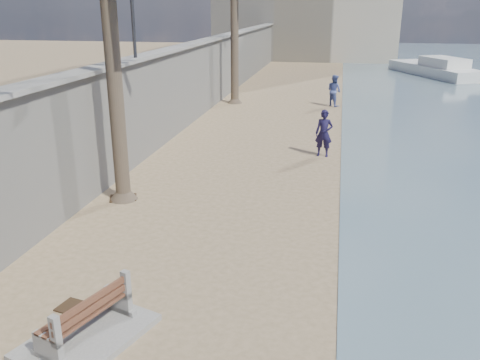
{
  "coord_description": "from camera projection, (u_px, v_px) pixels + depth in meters",
  "views": [
    {
      "loc": [
        1.77,
        -4.68,
        5.32
      ],
      "look_at": [
        -0.5,
        7.0,
        1.2
      ],
      "focal_mm": 38.0,
      "sensor_mm": 36.0,
      "label": 1
    }
  ],
  "objects": [
    {
      "name": "seawall",
      "position": [
        197.0,
        80.0,
        25.32
      ],
      "size": [
        0.45,
        70.0,
        3.5
      ],
      "primitive_type": "cube",
      "color": "gray",
      "rests_on": "ground_plane"
    },
    {
      "name": "wall_cap",
      "position": [
        196.0,
        43.0,
        24.73
      ],
      "size": [
        0.8,
        70.0,
        0.12
      ],
      "primitive_type": "cube",
      "color": "gray",
      "rests_on": "seawall"
    },
    {
      "name": "bench_far",
      "position": [
        86.0,
        320.0,
        8.39
      ],
      "size": [
        2.05,
        2.48,
        0.89
      ],
      "color": "gray",
      "rests_on": "ground_plane"
    },
    {
      "name": "person_a",
      "position": [
        324.0,
        130.0,
        18.51
      ],
      "size": [
        0.77,
        0.58,
        1.98
      ],
      "primitive_type": "imported",
      "rotation": [
        0.0,
        0.0,
        -0.14
      ],
      "color": "#171232",
      "rests_on": "ground_plane"
    },
    {
      "name": "person_b",
      "position": [
        334.0,
        89.0,
        27.8
      ],
      "size": [
        1.15,
        1.15,
        1.9
      ],
      "primitive_type": "imported",
      "rotation": [
        0.0,
        0.0,
        2.38
      ],
      "color": "#485595",
      "rests_on": "ground_plane"
    },
    {
      "name": "yacht_far",
      "position": [
        434.0,
        71.0,
        40.17
      ],
      "size": [
        6.39,
        9.73,
        1.5
      ],
      "primitive_type": null,
      "rotation": [
        0.0,
        0.0,
        2.0
      ],
      "color": "silver",
      "rests_on": "bay_water"
    },
    {
      "name": "debris_c",
      "position": [
        123.0,
        198.0,
        14.72
      ],
      "size": [
        0.92,
        0.83,
        0.03
      ],
      "primitive_type": "cube",
      "rotation": [
        0.0,
        0.0,
        3.51
      ],
      "color": "#382616",
      "rests_on": "ground_plane"
    },
    {
      "name": "debris_d",
      "position": [
        70.0,
        306.0,
        9.43
      ],
      "size": [
        0.47,
        0.54,
        0.03
      ],
      "primitive_type": "cube",
      "rotation": [
        0.0,
        0.0,
        1.36
      ],
      "color": "#382616",
      "rests_on": "ground_plane"
    }
  ]
}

